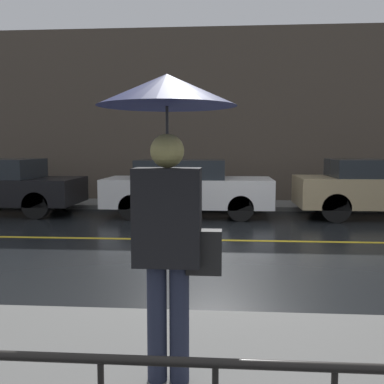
# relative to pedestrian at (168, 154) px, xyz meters

# --- Properties ---
(ground_plane) EXTENTS (80.00, 80.00, 0.00)m
(ground_plane) POSITION_rel_pedestrian_xyz_m (0.77, 5.36, -1.70)
(ground_plane) COLOR black
(sidewalk_far) EXTENTS (28.00, 1.68, 0.12)m
(sidewalk_far) POSITION_rel_pedestrian_xyz_m (0.77, 10.19, -1.64)
(sidewalk_far) COLOR #60605E
(sidewalk_far) RESTS_ON ground_plane
(lane_marking) EXTENTS (25.20, 0.12, 0.01)m
(lane_marking) POSITION_rel_pedestrian_xyz_m (0.77, 5.36, -1.69)
(lane_marking) COLOR gold
(lane_marking) RESTS_ON ground_plane
(building_storefront) EXTENTS (28.00, 0.30, 5.41)m
(building_storefront) POSITION_rel_pedestrian_xyz_m (0.77, 11.18, 1.01)
(building_storefront) COLOR #4C4238
(building_storefront) RESTS_ON ground_plane
(pedestrian) EXTENTS (0.93, 0.93, 2.11)m
(pedestrian) POSITION_rel_pedestrian_xyz_m (0.00, 0.00, 0.00)
(pedestrian) COLOR #23283D
(pedestrian) RESTS_ON sidewalk_near
(car_black) EXTENTS (4.01, 1.86, 1.45)m
(car_black) POSITION_rel_pedestrian_xyz_m (-5.52, 8.40, -0.95)
(car_black) COLOR black
(car_black) RESTS_ON ground_plane
(car_white) EXTENTS (4.22, 1.79, 1.44)m
(car_white) POSITION_rel_pedestrian_xyz_m (-0.61, 8.40, -0.96)
(car_white) COLOR silver
(car_white) RESTS_ON ground_plane
(car_tan) EXTENTS (4.11, 1.81, 1.45)m
(car_tan) POSITION_rel_pedestrian_xyz_m (4.19, 8.40, -0.94)
(car_tan) COLOR tan
(car_tan) RESTS_ON ground_plane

